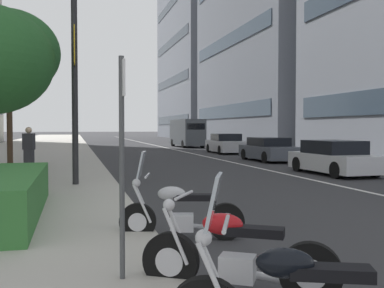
{
  "coord_description": "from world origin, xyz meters",
  "views": [
    {
      "loc": [
        -3.38,
        8.13,
        1.85
      ],
      "look_at": [
        11.55,
        4.23,
        1.29
      ],
      "focal_mm": 42.18,
      "sensor_mm": 36.0,
      "label": 1
    }
  ],
  "objects_px": {
    "motorcycle_mid_row": "(236,258)",
    "pedestrian_on_plaza": "(29,150)",
    "car_far_down_avenue": "(226,144)",
    "car_approaching_light": "(268,150)",
    "parking_sign_by_curb": "(122,145)",
    "car_following_behind": "(334,158)",
    "motorcycle_by_sign_pole": "(179,214)",
    "delivery_van_ahead": "(187,132)",
    "street_lamp_with_banners": "(84,17)",
    "street_tree_by_lamp_post": "(9,53)"
  },
  "relations": [
    {
      "from": "parking_sign_by_curb",
      "to": "street_tree_by_lamp_post",
      "type": "distance_m",
      "value": 14.57
    },
    {
      "from": "motorcycle_mid_row",
      "to": "street_tree_by_lamp_post",
      "type": "relative_size",
      "value": 0.31
    },
    {
      "from": "delivery_van_ahead",
      "to": "car_far_down_avenue",
      "type": "bearing_deg",
      "value": 179.02
    },
    {
      "from": "car_approaching_light",
      "to": "pedestrian_on_plaza",
      "type": "xyz_separation_m",
      "value": [
        -5.23,
        12.02,
        0.4
      ]
    },
    {
      "from": "motorcycle_mid_row",
      "to": "car_far_down_avenue",
      "type": "height_order",
      "value": "car_far_down_avenue"
    },
    {
      "from": "street_lamp_with_banners",
      "to": "delivery_van_ahead",
      "type": "bearing_deg",
      "value": -20.02
    },
    {
      "from": "car_following_behind",
      "to": "pedestrian_on_plaza",
      "type": "distance_m",
      "value": 11.78
    },
    {
      "from": "parking_sign_by_curb",
      "to": "motorcycle_by_sign_pole",
      "type": "bearing_deg",
      "value": -28.34
    },
    {
      "from": "motorcycle_mid_row",
      "to": "street_tree_by_lamp_post",
      "type": "height_order",
      "value": "street_tree_by_lamp_post"
    },
    {
      "from": "car_following_behind",
      "to": "car_far_down_avenue",
      "type": "relative_size",
      "value": 0.93
    },
    {
      "from": "motorcycle_mid_row",
      "to": "motorcycle_by_sign_pole",
      "type": "xyz_separation_m",
      "value": [
        2.58,
        0.04,
        0.01
      ]
    },
    {
      "from": "street_tree_by_lamp_post",
      "to": "parking_sign_by_curb",
      "type": "bearing_deg",
      "value": -167.94
    },
    {
      "from": "delivery_van_ahead",
      "to": "pedestrian_on_plaza",
      "type": "relative_size",
      "value": 3.4
    },
    {
      "from": "motorcycle_by_sign_pole",
      "to": "parking_sign_by_curb",
      "type": "relative_size",
      "value": 0.81
    },
    {
      "from": "delivery_van_ahead",
      "to": "pedestrian_on_plaza",
      "type": "bearing_deg",
      "value": 151.26
    },
    {
      "from": "street_lamp_with_banners",
      "to": "street_tree_by_lamp_post",
      "type": "relative_size",
      "value": 1.35
    },
    {
      "from": "car_approaching_light",
      "to": "parking_sign_by_curb",
      "type": "height_order",
      "value": "parking_sign_by_curb"
    },
    {
      "from": "parking_sign_by_curb",
      "to": "pedestrian_on_plaza",
      "type": "bearing_deg",
      "value": 9.63
    },
    {
      "from": "motorcycle_mid_row",
      "to": "parking_sign_by_curb",
      "type": "height_order",
      "value": "parking_sign_by_curb"
    },
    {
      "from": "street_lamp_with_banners",
      "to": "motorcycle_by_sign_pole",
      "type": "bearing_deg",
      "value": -168.63
    },
    {
      "from": "car_following_behind",
      "to": "motorcycle_by_sign_pole",
      "type": "bearing_deg",
      "value": 134.43
    },
    {
      "from": "car_following_behind",
      "to": "pedestrian_on_plaza",
      "type": "height_order",
      "value": "pedestrian_on_plaza"
    },
    {
      "from": "street_tree_by_lamp_post",
      "to": "car_following_behind",
      "type": "bearing_deg",
      "value": -104.18
    },
    {
      "from": "car_far_down_avenue",
      "to": "pedestrian_on_plaza",
      "type": "height_order",
      "value": "pedestrian_on_plaza"
    },
    {
      "from": "car_following_behind",
      "to": "street_lamp_with_banners",
      "type": "distance_m",
      "value": 10.84
    },
    {
      "from": "car_far_down_avenue",
      "to": "street_tree_by_lamp_post",
      "type": "height_order",
      "value": "street_tree_by_lamp_post"
    },
    {
      "from": "car_approaching_light",
      "to": "pedestrian_on_plaza",
      "type": "height_order",
      "value": "pedestrian_on_plaza"
    },
    {
      "from": "motorcycle_mid_row",
      "to": "delivery_van_ahead",
      "type": "bearing_deg",
      "value": -72.03
    },
    {
      "from": "motorcycle_by_sign_pole",
      "to": "car_approaching_light",
      "type": "xyz_separation_m",
      "value": [
        15.82,
        -8.72,
        0.19
      ]
    },
    {
      "from": "motorcycle_mid_row",
      "to": "car_approaching_light",
      "type": "relative_size",
      "value": 0.45
    },
    {
      "from": "car_far_down_avenue",
      "to": "car_approaching_light",
      "type": "bearing_deg",
      "value": 179.78
    },
    {
      "from": "motorcycle_by_sign_pole",
      "to": "car_following_behind",
      "type": "bearing_deg",
      "value": -119.39
    },
    {
      "from": "street_lamp_with_banners",
      "to": "pedestrian_on_plaza",
      "type": "bearing_deg",
      "value": 26.83
    },
    {
      "from": "motorcycle_by_sign_pole",
      "to": "street_lamp_with_banners",
      "type": "xyz_separation_m",
      "value": [
        6.74,
        1.36,
        4.72
      ]
    },
    {
      "from": "street_tree_by_lamp_post",
      "to": "street_lamp_with_banners",
      "type": "bearing_deg",
      "value": -151.31
    },
    {
      "from": "motorcycle_mid_row",
      "to": "car_approaching_light",
      "type": "distance_m",
      "value": 20.35
    },
    {
      "from": "motorcycle_mid_row",
      "to": "pedestrian_on_plaza",
      "type": "height_order",
      "value": "pedestrian_on_plaza"
    },
    {
      "from": "motorcycle_mid_row",
      "to": "car_approaching_light",
      "type": "height_order",
      "value": "car_approaching_light"
    },
    {
      "from": "car_approaching_light",
      "to": "parking_sign_by_curb",
      "type": "bearing_deg",
      "value": 149.95
    },
    {
      "from": "car_following_behind",
      "to": "car_approaching_light",
      "type": "height_order",
      "value": "car_following_behind"
    },
    {
      "from": "motorcycle_by_sign_pole",
      "to": "delivery_van_ahead",
      "type": "distance_m",
      "value": 35.58
    },
    {
      "from": "motorcycle_mid_row",
      "to": "delivery_van_ahead",
      "type": "height_order",
      "value": "delivery_van_ahead"
    },
    {
      "from": "motorcycle_mid_row",
      "to": "pedestrian_on_plaza",
      "type": "distance_m",
      "value": 13.6
    },
    {
      "from": "car_far_down_avenue",
      "to": "pedestrian_on_plaza",
      "type": "distance_m",
      "value": 17.9
    },
    {
      "from": "delivery_van_ahead",
      "to": "street_tree_by_lamp_post",
      "type": "relative_size",
      "value": 0.93
    },
    {
      "from": "car_approaching_light",
      "to": "street_tree_by_lamp_post",
      "type": "relative_size",
      "value": 0.69
    },
    {
      "from": "car_far_down_avenue",
      "to": "delivery_van_ahead",
      "type": "distance_m",
      "value": 10.85
    },
    {
      "from": "car_approaching_light",
      "to": "motorcycle_by_sign_pole",
      "type": "bearing_deg",
      "value": 149.89
    },
    {
      "from": "motorcycle_by_sign_pole",
      "to": "street_tree_by_lamp_post",
      "type": "relative_size",
      "value": 0.32
    },
    {
      "from": "car_far_down_avenue",
      "to": "parking_sign_by_curb",
      "type": "relative_size",
      "value": 1.82
    }
  ]
}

